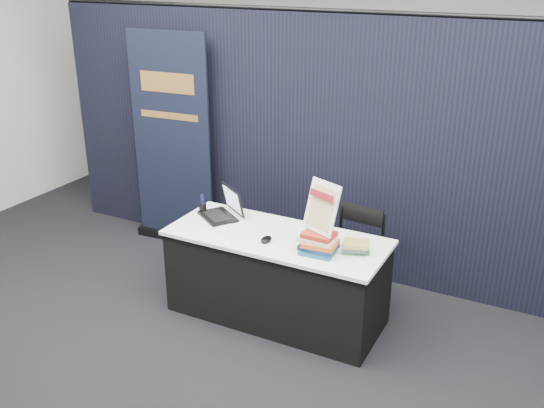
{
  "coord_description": "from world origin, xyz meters",
  "views": [
    {
      "loc": [
        2.01,
        -3.4,
        2.83
      ],
      "look_at": [
        -0.04,
        0.55,
        1.02
      ],
      "focal_mm": 40.0,
      "sensor_mm": 36.0,
      "label": 1
    }
  ],
  "objects_px": {
    "laptop": "(220,209)",
    "book_stack_short": "(356,247)",
    "pullup_banner": "(172,154)",
    "stacking_chair": "(354,255)",
    "display_table": "(277,276)",
    "book_stack_tall": "(319,243)",
    "info_sign": "(322,208)"
  },
  "relations": [
    {
      "from": "book_stack_short",
      "to": "stacking_chair",
      "type": "height_order",
      "value": "stacking_chair"
    },
    {
      "from": "laptop",
      "to": "book_stack_tall",
      "type": "xyz_separation_m",
      "value": [
        1.05,
        -0.27,
        0.02
      ]
    },
    {
      "from": "laptop",
      "to": "book_stack_short",
      "type": "height_order",
      "value": "laptop"
    },
    {
      "from": "display_table",
      "to": "book_stack_short",
      "type": "height_order",
      "value": "book_stack_short"
    },
    {
      "from": "laptop",
      "to": "pullup_banner",
      "type": "xyz_separation_m",
      "value": [
        -1.01,
        0.7,
        0.16
      ]
    },
    {
      "from": "display_table",
      "to": "book_stack_short",
      "type": "bearing_deg",
      "value": 1.91
    },
    {
      "from": "laptop",
      "to": "pullup_banner",
      "type": "bearing_deg",
      "value": 179.2
    },
    {
      "from": "book_stack_short",
      "to": "info_sign",
      "type": "xyz_separation_m",
      "value": [
        -0.24,
        -0.13,
        0.32
      ]
    },
    {
      "from": "laptop",
      "to": "info_sign",
      "type": "height_order",
      "value": "info_sign"
    },
    {
      "from": "book_stack_tall",
      "to": "stacking_chair",
      "type": "height_order",
      "value": "book_stack_tall"
    },
    {
      "from": "display_table",
      "to": "stacking_chair",
      "type": "distance_m",
      "value": 0.69
    },
    {
      "from": "book_stack_short",
      "to": "stacking_chair",
      "type": "relative_size",
      "value": 0.27
    },
    {
      "from": "pullup_banner",
      "to": "stacking_chair",
      "type": "distance_m",
      "value": 2.23
    },
    {
      "from": "stacking_chair",
      "to": "book_stack_short",
      "type": "bearing_deg",
      "value": -63.83
    },
    {
      "from": "info_sign",
      "to": "stacking_chair",
      "type": "distance_m",
      "value": 0.83
    },
    {
      "from": "laptop",
      "to": "pullup_banner",
      "type": "distance_m",
      "value": 1.24
    },
    {
      "from": "info_sign",
      "to": "book_stack_short",
      "type": "bearing_deg",
      "value": 50.12
    },
    {
      "from": "display_table",
      "to": "laptop",
      "type": "distance_m",
      "value": 0.77
    },
    {
      "from": "info_sign",
      "to": "book_stack_tall",
      "type": "bearing_deg",
      "value": -67.45
    },
    {
      "from": "display_table",
      "to": "book_stack_short",
      "type": "xyz_separation_m",
      "value": [
        0.67,
        0.02,
        0.42
      ]
    },
    {
      "from": "book_stack_short",
      "to": "info_sign",
      "type": "bearing_deg",
      "value": -152.43
    },
    {
      "from": "book_stack_tall",
      "to": "info_sign",
      "type": "relative_size",
      "value": 0.64
    },
    {
      "from": "display_table",
      "to": "laptop",
      "type": "relative_size",
      "value": 4.07
    },
    {
      "from": "display_table",
      "to": "pullup_banner",
      "type": "distance_m",
      "value": 1.93
    },
    {
      "from": "display_table",
      "to": "stacking_chair",
      "type": "bearing_deg",
      "value": 40.99
    },
    {
      "from": "display_table",
      "to": "stacking_chair",
      "type": "relative_size",
      "value": 2.03
    },
    {
      "from": "pullup_banner",
      "to": "display_table",
      "type": "bearing_deg",
      "value": -31.16
    },
    {
      "from": "display_table",
      "to": "book_stack_tall",
      "type": "height_order",
      "value": "book_stack_tall"
    },
    {
      "from": "display_table",
      "to": "pullup_banner",
      "type": "xyz_separation_m",
      "value": [
        -1.63,
        0.84,
        0.6
      ]
    },
    {
      "from": "book_stack_tall",
      "to": "display_table",
      "type": "bearing_deg",
      "value": 162.62
    },
    {
      "from": "display_table",
      "to": "book_stack_tall",
      "type": "distance_m",
      "value": 0.64
    },
    {
      "from": "pullup_banner",
      "to": "stacking_chair",
      "type": "bearing_deg",
      "value": -14.31
    }
  ]
}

